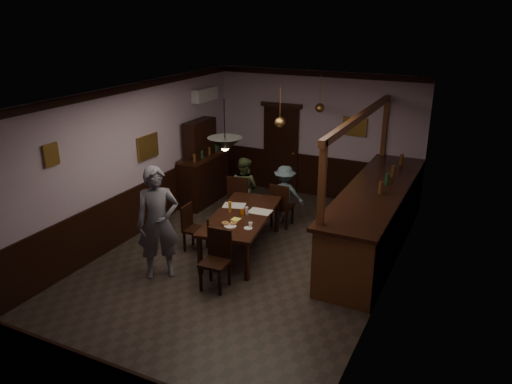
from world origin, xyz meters
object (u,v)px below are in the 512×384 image
Objects in this scene: person_seated_left at (244,188)px; pendant_iron at (225,144)px; chair_side at (192,225)px; bar_counter at (376,216)px; sideboard at (203,170)px; chair_far_right at (281,204)px; coffee_cup at (251,224)px; pendant_brass_far at (320,108)px; person_standing at (158,223)px; chair_near at (217,256)px; soda_can at (242,212)px; person_seated_right at (285,194)px; dining_table at (242,217)px; chair_far_left at (240,197)px; pendant_brass_mid at (280,122)px.

person_seated_left is 1.64× the size of pendant_iron.
bar_counter is at bearing -65.41° from chair_side.
pendant_iron reaches higher than sideboard.
chair_far_right is 1.15× the size of pendant_iron.
pendant_brass_far is at bearing 78.75° from coffee_cup.
chair_side is 0.46× the size of person_standing.
chair_near is 8.21× the size of soda_can.
chair_near is (0.00, -2.63, 0.02)m from chair_far_right.
person_seated_left is at bearing 46.75° from person_standing.
sideboard reaches higher than person_seated_right.
sideboard is 2.35× the size of pendant_iron.
chair_far_left is (-0.66, 1.17, -0.11)m from dining_table.
coffee_cup is at bearing -86.03° from pendant_brass_mid.
pendant_brass_far reaches higher than coffee_cup.
pendant_brass_mid is (-1.89, -0.23, 1.65)m from bar_counter.
bar_counter reaches higher than person_seated_left.
bar_counter reaches higher than sideboard.
coffee_cup is 0.10× the size of pendant_brass_mid.
bar_counter reaches higher than person_standing.
chair_side is at bearing -152.98° from bar_counter.
pendant_iron is at bearing 97.17° from chair_near.
person_seated_left reaches higher than soda_can.
person_seated_right reaches higher than chair_side.
chair_side is 0.45× the size of sideboard.
pendant_brass_mid is (1.19, 1.34, 1.81)m from chair_side.
pendant_iron and pendant_brass_far have the same top height.
chair_side reaches higher than soda_can.
pendant_brass_far is (0.20, 1.71, 0.00)m from pendant_brass_mid.
chair_far_right is at bearing -179.58° from person_seated_left.
person_seated_right is 0.27× the size of bar_counter.
chair_far_left is 2.71m from pendant_iron.
person_seated_left is at bearing 155.71° from pendant_brass_mid.
pendant_iron reaches higher than chair_far_right.
chair_side is 3.81m from pendant_brass_far.
pendant_iron is at bearing 75.32° from person_seated_right.
pendant_iron is (0.79, -1.96, 1.70)m from chair_far_left.
pendant_brass_far is at bearing -125.63° from person_seated_left.
chair_near is 1.18× the size of pendant_iron.
person_seated_left is (0.13, 2.86, -0.29)m from person_standing.
dining_table is at bearing 69.97° from person_seated_right.
chair_far_right is 1.99m from bar_counter.
person_standing is 1.62m from soda_can.
coffee_cup is at bearing 118.44° from chair_far_left.
chair_far_right is at bearing 104.86° from pendant_brass_mid.
pendant_brass_mid is (-0.10, 1.45, 1.50)m from coffee_cup.
soda_can is at bearing 81.86° from chair_far_right.
pendant_brass_mid reaches higher than chair_near.
bar_counter is 5.65× the size of pendant_brass_far.
chair_far_left is at bearing 106.44° from person_seated_left.
person_standing is (0.05, -1.07, 0.49)m from chair_side.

